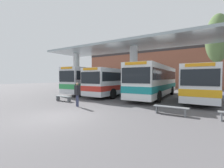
# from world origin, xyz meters

# --- Properties ---
(ground_plane) EXTENTS (100.00, 100.00, 0.00)m
(ground_plane) POSITION_xyz_m (0.00, 0.00, 0.00)
(ground_plane) COLOR #565456
(townhouse_backdrop) EXTENTS (40.00, 0.58, 10.08)m
(townhouse_backdrop) POSITION_xyz_m (0.00, 27.00, 5.87)
(townhouse_backdrop) COLOR brown
(townhouse_backdrop) RESTS_ON ground_plane
(station_canopy) EXTENTS (22.58, 5.72, 5.82)m
(station_canopy) POSITION_xyz_m (0.00, 9.97, 4.87)
(station_canopy) COLOR silver
(station_canopy) RESTS_ON ground_plane
(transit_bus_left_bay) EXTENTS (2.93, 12.41, 3.34)m
(transit_bus_left_bay) POSITION_xyz_m (-6.19, 11.89, 1.87)
(transit_bus_left_bay) COLOR silver
(transit_bus_left_bay) RESTS_ON ground_plane
(transit_bus_center_bay) EXTENTS (2.79, 10.70, 3.10)m
(transit_bus_center_bay) POSITION_xyz_m (-2.36, 10.74, 1.74)
(transit_bus_center_bay) COLOR silver
(transit_bus_center_bay) RESTS_ON ground_plane
(transit_bus_right_bay) EXTENTS (2.97, 11.91, 3.38)m
(transit_bus_right_bay) POSITION_xyz_m (2.09, 11.18, 1.89)
(transit_bus_right_bay) COLOR white
(transit_bus_right_bay) RESTS_ON ground_plane
(transit_bus_far_right_bay) EXTENTS (2.73, 11.36, 3.12)m
(transit_bus_far_right_bay) POSITION_xyz_m (6.44, 11.59, 1.76)
(transit_bus_far_right_bay) COLOR silver
(transit_bus_far_right_bay) RESTS_ON ground_plane
(waiting_bench_near_pillar) EXTENTS (1.88, 0.44, 0.46)m
(waiting_bench_near_pillar) POSITION_xyz_m (-4.15, 3.76, 0.35)
(waiting_bench_near_pillar) COLOR slate
(waiting_bench_near_pillar) RESTS_ON ground_plane
(waiting_bench_far_platform) EXTENTS (1.95, 0.44, 0.46)m
(waiting_bench_far_platform) POSITION_xyz_m (5.12, 3.76, 0.35)
(waiting_bench_far_platform) COLOR slate
(waiting_bench_far_platform) RESTS_ON ground_plane
(pedestrian_waiting) EXTENTS (0.65, 0.39, 1.78)m
(pedestrian_waiting) POSITION_xyz_m (-1.22, 2.60, 1.09)
(pedestrian_waiting) COLOR #333856
(pedestrian_waiting) RESTS_ON ground_plane
(poplar_tree_behind_left) EXTENTS (2.79, 2.79, 10.22)m
(poplar_tree_behind_left) POSITION_xyz_m (7.97, 18.01, 7.10)
(poplar_tree_behind_left) COLOR #473A2B
(poplar_tree_behind_left) RESTS_ON ground_plane
(parked_car_street) EXTENTS (4.57, 2.26, 2.01)m
(parked_car_street) POSITION_xyz_m (-10.57, 23.85, 0.98)
(parked_car_street) COLOR black
(parked_car_street) RESTS_ON ground_plane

